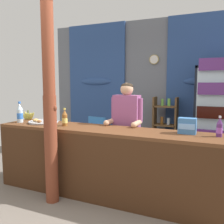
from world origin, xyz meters
TOP-DOWN VIEW (x-y plane):
  - ground_plane at (0.00, 1.09)m, footprint 7.06×7.06m
  - back_wall_curtained at (-0.02, 2.76)m, footprint 4.85×0.22m
  - stall_counter at (-0.04, 0.35)m, footprint 3.24×0.59m
  - timber_post at (-0.64, 0.05)m, footprint 0.19×0.16m
  - drink_fridge at (1.25, 2.21)m, footprint 0.70×0.68m
  - bottle_shelf_rack at (0.32, 2.46)m, footprint 0.48×0.28m
  - plastic_lawn_chair at (-0.93, 1.73)m, footprint 0.51×0.51m
  - shopkeeper at (0.05, 0.95)m, footprint 0.49×0.42m
  - soda_bottle_water at (-1.50, 0.41)m, footprint 0.09×0.09m
  - soda_bottle_grape_soda at (1.32, 0.55)m, footprint 0.07×0.07m
  - soda_bottle_iced_tea at (-0.69, 0.43)m, footprint 0.08×0.08m
  - snack_box_biscuit at (0.96, 0.58)m, footprint 0.21×0.13m
  - pastry_tray at (-1.13, 0.52)m, footprint 0.45×0.45m
  - banana_bunch at (-1.59, 0.69)m, footprint 0.27×0.05m

SIDE VIEW (x-z plane):
  - ground_plane at x=0.00m, z-range 0.00..0.00m
  - plastic_lawn_chair at x=-0.93m, z-range 0.06..0.92m
  - stall_counter at x=-0.04m, z-range 0.11..1.05m
  - bottle_shelf_rack at x=0.32m, z-range 0.03..1.28m
  - pastry_tray at x=-1.13m, z-range 0.92..0.99m
  - shopkeeper at x=0.05m, z-range 0.20..1.73m
  - banana_bunch at x=-1.59m, z-range 0.91..1.07m
  - snack_box_biscuit at x=0.96m, z-range 0.93..1.12m
  - soda_bottle_grape_soda at x=1.32m, z-range 0.91..1.15m
  - soda_bottle_iced_tea at x=-0.69m, z-range 0.91..1.17m
  - drink_fridge at x=1.25m, z-range 0.09..2.03m
  - soda_bottle_water at x=-1.50m, z-range 0.91..1.23m
  - timber_post at x=-0.64m, z-range -0.06..2.71m
  - back_wall_curtained at x=-0.02m, z-range 0.04..2.90m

